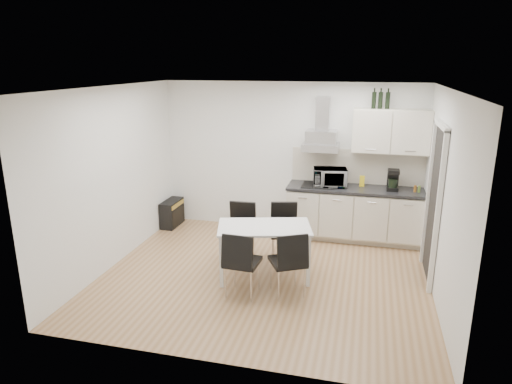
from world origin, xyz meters
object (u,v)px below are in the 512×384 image
at_px(chair_near_left, 242,263).
at_px(guitar_amp, 172,213).
at_px(chair_near_right, 288,262).
at_px(floor_speaker, 240,217).
at_px(dining_table, 264,233).
at_px(kitchenette, 358,192).
at_px(chair_far_left, 240,233).
at_px(chair_far_right, 285,233).

distance_m(chair_near_left, guitar_amp, 2.93).
bearing_deg(guitar_amp, chair_near_left, -47.25).
relative_size(chair_near_right, floor_speaker, 2.64).
relative_size(dining_table, floor_speaker, 4.20).
xyz_separation_m(dining_table, chair_near_left, (-0.16, -0.56, -0.22)).
height_order(dining_table, floor_speaker, dining_table).
xyz_separation_m(dining_table, guitar_amp, (-2.11, 1.62, -0.42)).
distance_m(kitchenette, chair_near_right, 2.33).
height_order(kitchenette, chair_far_left, kitchenette).
xyz_separation_m(chair_near_left, guitar_amp, (-1.95, 2.18, -0.20)).
distance_m(chair_near_left, floor_speaker, 2.59).
height_order(chair_near_left, chair_near_right, same).
relative_size(dining_table, chair_near_right, 1.59).
distance_m(dining_table, chair_near_left, 0.62).
distance_m(dining_table, guitar_amp, 2.69).
height_order(kitchenette, dining_table, kitchenette).
bearing_deg(dining_table, floor_speaker, 100.10).
xyz_separation_m(chair_near_left, chair_near_right, (0.56, 0.15, 0.00)).
bearing_deg(chair_far_left, guitar_amp, -37.90).
bearing_deg(kitchenette, floor_speaker, 175.45).
bearing_deg(kitchenette, chair_near_right, -110.06).
bearing_deg(chair_near_right, dining_table, 105.96).
bearing_deg(chair_far_right, chair_near_left, 59.37).
distance_m(dining_table, chair_far_right, 0.65).
bearing_deg(dining_table, chair_far_left, 122.45).
bearing_deg(chair_far_right, chair_far_left, -1.39).
bearing_deg(floor_speaker, kitchenette, 0.66).
bearing_deg(chair_far_right, kitchenette, -145.65).
xyz_separation_m(chair_far_right, floor_speaker, (-1.07, 1.32, -0.27)).
height_order(kitchenette, chair_near_right, kitchenette).
distance_m(guitar_amp, floor_speaker, 1.26).
bearing_deg(chair_near_left, guitar_amp, 135.27).
bearing_deg(guitar_amp, kitchenette, 3.01).
bearing_deg(chair_near_right, floor_speaker, 90.95).
height_order(kitchenette, chair_near_left, kitchenette).
xyz_separation_m(kitchenette, chair_far_left, (-1.66, -1.30, -0.39)).
height_order(kitchenette, floor_speaker, kitchenette).
distance_m(dining_table, chair_near_right, 0.62).
bearing_deg(chair_near_left, dining_table, 77.97).
bearing_deg(chair_near_left, kitchenette, 63.10).
distance_m(chair_far_left, guitar_amp, 2.03).
bearing_deg(floor_speaker, chair_near_right, -55.70).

